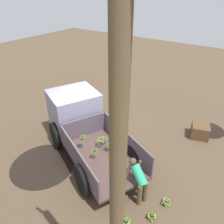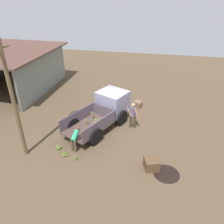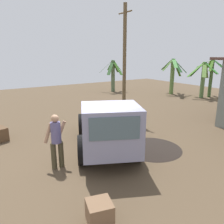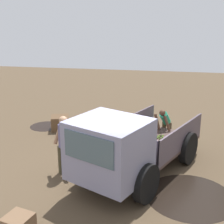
{
  "view_description": "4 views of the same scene",
  "coord_description": "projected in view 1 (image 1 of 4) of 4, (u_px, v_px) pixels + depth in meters",
  "views": [
    {
      "loc": [
        -4.8,
        5.17,
        5.42
      ],
      "look_at": [
        -1.01,
        -0.23,
        1.5
      ],
      "focal_mm": 35.0,
      "sensor_mm": 36.0,
      "label": 1
    },
    {
      "loc": [
        -11.65,
        -2.5,
        7.52
      ],
      "look_at": [
        -1.14,
        -0.28,
        1.46
      ],
      "focal_mm": 35.0,
      "sensor_mm": 36.0,
      "label": 2
    },
    {
      "loc": [
        5.81,
        -3.28,
        3.4
      ],
      "look_at": [
        -0.46,
        0.75,
        1.41
      ],
      "focal_mm": 35.0,
      "sensor_mm": 36.0,
      "label": 3
    },
    {
      "loc": [
        7.28,
        1.37,
        4.25
      ],
      "look_at": [
        -1.18,
        -0.22,
        1.59
      ],
      "focal_mm": 50.0,
      "sensor_mm": 36.0,
      "label": 4
    }
  ],
  "objects": [
    {
      "name": "cargo_truck",
      "position": [
        80.0,
        119.0,
        8.13
      ],
      "size": [
        4.83,
        3.47,
        1.93
      ],
      "rotation": [
        0.0,
        0.0,
        -0.44
      ],
      "color": "#4E3934",
      "rests_on": "ground"
    },
    {
      "name": "mud_patch_0",
      "position": [
        43.0,
        165.0,
        7.53
      ],
      "size": [
        2.19,
        2.19,
        0.01
      ],
      "primitive_type": "cylinder",
      "color": "black",
      "rests_on": "ground"
    },
    {
      "name": "banana_bunch_on_ground_2",
      "position": [
        166.0,
        202.0,
        6.13
      ],
      "size": [
        0.25,
        0.26,
        0.21
      ],
      "color": "brown",
      "rests_on": "ground"
    },
    {
      "name": "wooden_crate_1",
      "position": [
        69.0,
        103.0,
        10.89
      ],
      "size": [
        0.62,
        0.62,
        0.47
      ],
      "primitive_type": "cube",
      "rotation": [
        0.0,
        0.0,
        2.9
      ],
      "color": "brown",
      "rests_on": "ground"
    },
    {
      "name": "ground",
      "position": [
        88.0,
        139.0,
        8.78
      ],
      "size": [
        36.0,
        36.0,
        0.0
      ],
      "primitive_type": "plane",
      "color": "brown"
    },
    {
      "name": "utility_pole",
      "position": [
        117.0,
        209.0,
        2.71
      ],
      "size": [
        1.08,
        0.19,
        5.89
      ],
      "color": "brown",
      "rests_on": "ground"
    },
    {
      "name": "banana_bunch_on_ground_0",
      "position": [
        152.0,
        216.0,
        5.76
      ],
      "size": [
        0.26,
        0.26,
        0.21
      ],
      "color": "#48412F",
      "rests_on": "ground"
    },
    {
      "name": "wooden_crate_0",
      "position": [
        200.0,
        131.0,
        8.79
      ],
      "size": [
        0.84,
        0.84,
        0.54
      ],
      "primitive_type": "cube",
      "rotation": [
        0.0,
        0.0,
        1.88
      ],
      "color": "brown",
      "rests_on": "ground"
    },
    {
      "name": "person_worker_loading",
      "position": [
        139.0,
        179.0,
        6.02
      ],
      "size": [
        0.74,
        0.65,
        1.29
      ],
      "rotation": [
        0.0,
        0.0,
        -0.35
      ],
      "color": "brown",
      "rests_on": "ground"
    },
    {
      "name": "person_foreground_visitor",
      "position": [
        113.0,
        107.0,
        9.15
      ],
      "size": [
        0.34,
        0.74,
        1.69
      ],
      "rotation": [
        0.0,
        0.0,
        3.12
      ],
      "color": "#443D28",
      "rests_on": "ground"
    },
    {
      "name": "mud_patch_1",
      "position": [
        209.0,
        130.0,
        9.32
      ],
      "size": [
        1.22,
        1.22,
        0.01
      ],
      "primitive_type": "cylinder",
      "color": "black",
      "rests_on": "ground"
    },
    {
      "name": "banana_bunch_on_ground_1",
      "position": [
        126.0,
        222.0,
        5.61
      ],
      "size": [
        0.29,
        0.28,
        0.21
      ],
      "color": "brown",
      "rests_on": "ground"
    }
  ]
}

